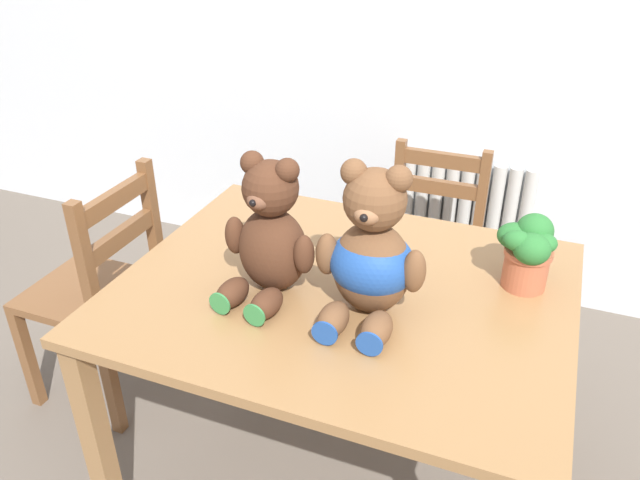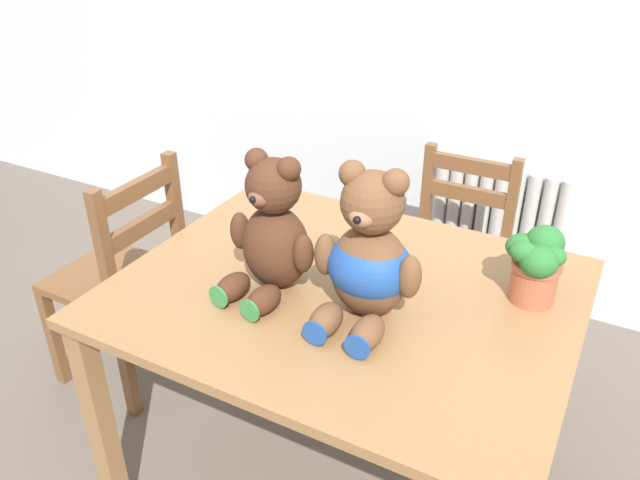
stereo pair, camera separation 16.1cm
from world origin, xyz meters
TOP-DOWN VIEW (x-y plane):
  - wall_back at (0.00, 1.85)m, footprint 8.00×0.04m
  - radiator at (0.14, 1.78)m, footprint 0.61×0.10m
  - dining_table at (0.00, 0.50)m, footprint 1.24×0.99m
  - wooden_chair_behind at (0.07, 1.35)m, footprint 0.39×0.42m
  - wooden_chair_side at (-0.95, 0.57)m, footprint 0.42×0.39m
  - teddy_bear_left at (-0.18, 0.41)m, footprint 0.28×0.28m
  - teddy_bear_right at (0.10, 0.42)m, footprint 0.29×0.29m
  - potted_plant at (0.46, 0.69)m, footprint 0.16×0.17m

SIDE VIEW (x-z plane):
  - radiator at x=0.14m, z-range -0.03..0.64m
  - wooden_chair_behind at x=0.07m, z-range 0.01..0.84m
  - wooden_chair_side at x=-0.95m, z-range 0.00..0.92m
  - dining_table at x=0.00m, z-range 0.28..1.04m
  - potted_plant at x=0.46m, z-range 0.77..0.98m
  - teddy_bear_right at x=0.10m, z-range 0.72..1.13m
  - teddy_bear_left at x=-0.18m, z-range 0.73..1.13m
  - wall_back at x=0.00m, z-range 0.00..2.60m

